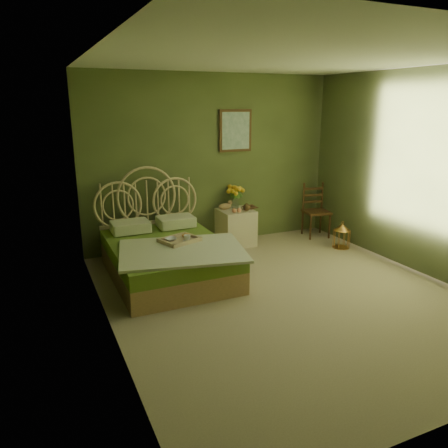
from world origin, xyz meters
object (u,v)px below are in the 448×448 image
bed (167,254)px  chair (314,207)px  birdcage (342,236)px  nightstand (236,222)px

bed → chair: (2.78, 0.72, 0.20)m
chair → birdcage: size_ratio=2.33×
nightstand → birdcage: size_ratio=2.61×
nightstand → chair: size_ratio=1.12×
nightstand → birdcage: bearing=-30.7°
nightstand → chair: (1.41, -0.09, 0.13)m
chair → birdcage: 0.80m
nightstand → chair: nightstand is taller
chair → bed: bearing=-154.5°
bed → birdcage: bearing=-0.5°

